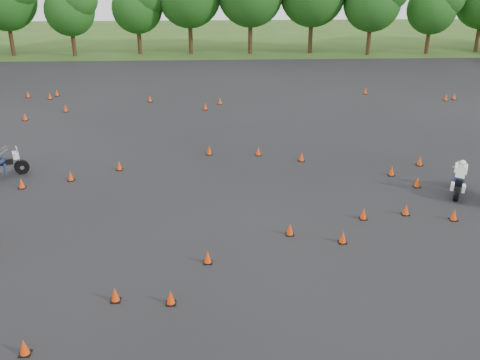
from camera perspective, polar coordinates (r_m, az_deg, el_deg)
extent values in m
plane|color=#2D5119|center=(19.01, 0.56, -8.10)|extent=(140.00, 140.00, 0.00)
plane|color=black|center=(24.33, -0.21, -0.73)|extent=(62.00, 62.00, 0.00)
cone|color=#E83C09|center=(21.94, 13.04, -3.54)|extent=(0.26, 0.26, 0.45)
cone|color=#E83C09|center=(36.49, -3.71, 7.83)|extent=(0.26, 0.26, 0.45)
cone|color=#E83C09|center=(38.95, -9.58, 8.55)|extent=(0.26, 0.26, 0.45)
cone|color=#E83C09|center=(27.45, 6.58, 2.47)|extent=(0.26, 0.26, 0.45)
cone|color=#E83C09|center=(26.06, -22.28, -0.35)|extent=(0.26, 0.26, 0.45)
cone|color=#E83C09|center=(17.12, -13.18, -11.82)|extent=(0.26, 0.26, 0.45)
cone|color=#E83C09|center=(41.72, 13.24, 9.24)|extent=(0.26, 0.26, 0.45)
cone|color=#E83C09|center=(26.53, 22.19, 0.08)|extent=(0.26, 0.26, 0.45)
cone|color=#E83C09|center=(41.45, 21.12, 8.21)|extent=(0.26, 0.26, 0.45)
cone|color=#E83C09|center=(37.81, -2.15, 8.42)|extent=(0.26, 0.26, 0.45)
cone|color=#E83C09|center=(20.06, 10.91, -6.01)|extent=(0.26, 0.26, 0.45)
cone|color=#E83C09|center=(26.81, -12.76, 1.52)|extent=(0.26, 0.26, 0.45)
cone|color=#E83C09|center=(15.89, -22.04, -16.22)|extent=(0.26, 0.26, 0.45)
cone|color=#E83C09|center=(26.51, 15.86, 0.94)|extent=(0.26, 0.26, 0.45)
cone|color=#E83C09|center=(22.74, 17.28, -3.03)|extent=(0.26, 0.26, 0.45)
cone|color=#E83C09|center=(28.08, 1.97, 3.10)|extent=(0.26, 0.26, 0.45)
cone|color=#E83C09|center=(22.93, 21.87, -3.47)|extent=(0.26, 0.26, 0.45)
cone|color=#E83C09|center=(41.51, -19.63, 8.44)|extent=(0.26, 0.26, 0.45)
cone|color=#E83C09|center=(42.53, -21.69, 8.47)|extent=(0.26, 0.26, 0.45)
cone|color=#E83C09|center=(28.19, 18.64, 1.93)|extent=(0.26, 0.26, 0.45)
cone|color=#E83C09|center=(20.31, 5.35, -5.27)|extent=(0.26, 0.26, 0.45)
cone|color=#E83C09|center=(28.22, -3.30, 3.18)|extent=(0.26, 0.26, 0.45)
cone|color=#E83C09|center=(36.66, -21.96, 6.26)|extent=(0.26, 0.26, 0.45)
cone|color=#E83C09|center=(41.99, 21.89, 8.27)|extent=(0.26, 0.26, 0.45)
cone|color=#E83C09|center=(37.79, -18.11, 7.27)|extent=(0.26, 0.26, 0.45)
cone|color=#E83C09|center=(42.27, -18.95, 8.78)|extent=(0.26, 0.26, 0.45)
cone|color=#E83C09|center=(25.53, 18.39, -0.24)|extent=(0.26, 0.26, 0.45)
cone|color=#E83C09|center=(26.16, -17.62, 0.42)|extent=(0.26, 0.26, 0.45)
cone|color=#E83C09|center=(16.70, -7.41, -12.32)|extent=(0.26, 0.26, 0.45)
cone|color=#E83C09|center=(18.54, -3.47, -8.21)|extent=(0.26, 0.26, 0.45)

